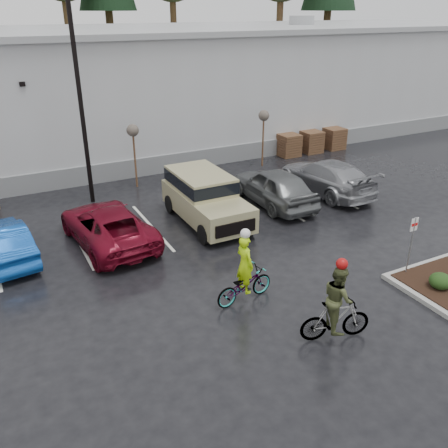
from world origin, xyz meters
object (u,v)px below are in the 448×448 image
car_far_silver (326,176)px  pallet_stack_c (334,138)px  lamppost (77,77)px  cyclist_olive (336,311)px  fire_lane_sign (412,240)px  car_grey (274,186)px  sapling_mid (133,134)px  pallet_stack_b (311,142)px  cyclist_hivis (244,279)px  car_blue (4,242)px  car_red (108,225)px  pallet_stack_a (289,145)px  suv_tan (207,200)px  sapling_east (264,119)px

car_far_silver → pallet_stack_c: bearing=-135.0°
lamppost → cyclist_olive: bearing=-75.2°
fire_lane_sign → car_grey: bearing=92.9°
sapling_mid → pallet_stack_b: size_ratio=2.37×
cyclist_hivis → cyclist_olive: 3.05m
fire_lane_sign → car_far_silver: (2.70, 7.75, -0.60)m
car_blue → car_far_silver: bearing=173.0°
cyclist_olive → pallet_stack_c: bearing=-22.9°
cyclist_hivis → car_blue: bearing=37.3°
lamppost → pallet_stack_c: bearing=7.1°
pallet_stack_b → fire_lane_sign: size_ratio=0.61×
lamppost → cyclist_hivis: size_ratio=3.74×
car_blue → car_red: size_ratio=0.79×
pallet_stack_a → pallet_stack_c: size_ratio=1.00×
car_far_silver → sapling_mid: bearing=-34.9°
pallet_stack_b → car_blue: bearing=-161.2°
pallet_stack_a → car_far_silver: bearing=-108.3°
pallet_stack_b → car_far_silver: (-3.70, -6.05, 0.13)m
pallet_stack_a → car_red: (-12.96, -6.63, 0.07)m
pallet_stack_c → lamppost: bearing=-172.9°
sapling_mid → lamppost: bearing=-158.2°
pallet_stack_b → car_blue: 19.34m
car_grey → car_far_silver: car_grey is taller
pallet_stack_a → suv_tan: size_ratio=0.26×
car_red → car_grey: (7.88, 0.46, 0.11)m
pallet_stack_a → cyclist_hivis: cyclist_hivis is taller
car_blue → cyclist_olive: (7.61, -9.04, 0.20)m
fire_lane_sign → cyclist_olive: size_ratio=0.88×
pallet_stack_a → car_far_silver: 6.37m
pallet_stack_a → car_blue: bearing=-159.5°
lamppost → suv_tan: (3.76, -4.62, -4.66)m
pallet_stack_b → fire_lane_sign: (-6.40, -13.80, 0.73)m
cyclist_hivis → car_grey: bearing=-47.2°
pallet_stack_a → car_grey: 8.00m
lamppost → car_blue: 7.72m
sapling_mid → car_grey: (4.92, -5.17, -1.87)m
sapling_mid → pallet_stack_a: bearing=5.7°
car_red → car_far_silver: (10.96, 0.58, 0.06)m
pallet_stack_b → cyclist_hivis: size_ratio=0.55×
car_red → car_grey: bearing=177.6°
lamppost → pallet_stack_b: lamppost is taller
sapling_east → car_blue: (-14.11, -5.22, -2.03)m
cyclist_hivis → pallet_stack_a: bearing=-47.3°
lamppost → suv_tan: size_ratio=1.81×
pallet_stack_a → car_grey: car_grey is taller
sapling_east → cyclist_olive: 15.78m
suv_tan → car_grey: size_ratio=1.01×
suv_tan → cyclist_hivis: bearing=-104.7°
fire_lane_sign → suv_tan: bearing=119.3°
pallet_stack_b → lamppost: bearing=-172.0°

